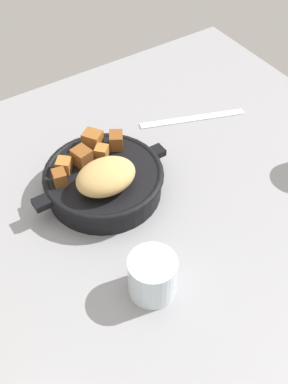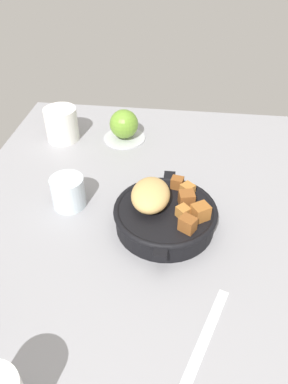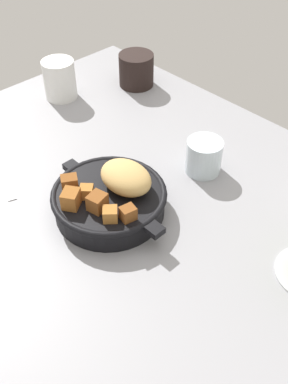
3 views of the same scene
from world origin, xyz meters
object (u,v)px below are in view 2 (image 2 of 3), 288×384
(red_apple, at_px, (124,124))
(butter_knife, at_px, (202,345))
(water_glass_short, at_px, (68,192))
(cast_iron_skillet, at_px, (164,212))
(ceramic_mug_white, at_px, (62,124))

(red_apple, relative_size, butter_knife, 0.36)
(butter_knife, distance_m, water_glass_short, 0.40)
(cast_iron_skillet, distance_m, red_apple, 0.34)
(red_apple, height_order, ceramic_mug_white, ceramic_mug_white)
(red_apple, height_order, butter_knife, red_apple)
(ceramic_mug_white, height_order, water_glass_short, ceramic_mug_white)
(cast_iron_skillet, relative_size, red_apple, 3.23)
(cast_iron_skillet, xyz_separation_m, butter_knife, (-0.25, -0.08, -0.03))
(ceramic_mug_white, bearing_deg, water_glass_short, -160.50)
(red_apple, relative_size, ceramic_mug_white, 0.87)
(ceramic_mug_white, distance_m, water_glass_short, 0.28)
(red_apple, relative_size, water_glass_short, 1.09)
(ceramic_mug_white, xyz_separation_m, water_glass_short, (-0.26, -0.09, -0.01))
(cast_iron_skillet, relative_size, ceramic_mug_white, 2.80)
(butter_knife, height_order, ceramic_mug_white, ceramic_mug_white)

